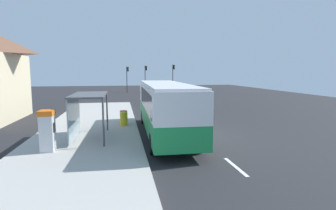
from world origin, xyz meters
The scene contains 20 objects.
ground_plane centered at (0.00, 14.00, -0.02)m, with size 56.00×92.00×0.04m, color #262628.
sidewalk_platform centered at (-6.40, 2.00, 0.09)m, with size 6.20×30.00×0.18m, color #ADAAA3.
lane_stripe_seg_0 centered at (0.25, -6.00, 0.01)m, with size 0.16×2.20×0.01m, color silver.
lane_stripe_seg_1 centered at (0.25, -1.00, 0.01)m, with size 0.16×2.20×0.01m, color silver.
lane_stripe_seg_2 centered at (0.25, 4.00, 0.01)m, with size 0.16×2.20×0.01m, color silver.
lane_stripe_seg_3 centered at (0.25, 9.00, 0.01)m, with size 0.16×2.20×0.01m, color silver.
lane_stripe_seg_4 centered at (0.25, 14.00, 0.01)m, with size 0.16×2.20×0.01m, color silver.
lane_stripe_seg_5 centered at (0.25, 19.00, 0.01)m, with size 0.16×2.20×0.01m, color silver.
lane_stripe_seg_6 centered at (0.25, 24.00, 0.01)m, with size 0.16×2.20×0.01m, color silver.
lane_stripe_seg_7 centered at (0.25, 29.00, 0.01)m, with size 0.16×2.20×0.01m, color silver.
bus centered at (-1.71, 0.01, 1.84)m, with size 2.76×11.06×3.21m.
white_van centered at (2.20, 23.62, 1.34)m, with size 2.23×5.28×2.30m.
sedan_near centered at (2.30, 38.68, 0.79)m, with size 1.85×4.41×1.52m.
ticket_machine centered at (-7.80, -2.89, 1.17)m, with size 0.66×0.76×1.94m.
recycling_bin_yellow centered at (-4.20, 2.55, 0.66)m, with size 0.52×0.52×0.95m, color yellow.
recycling_bin_red centered at (-4.20, 3.25, 0.66)m, with size 0.52×0.52×0.95m, color red.
traffic_light_near_side centered at (5.50, 34.05, 3.46)m, with size 0.49×0.28×5.23m.
traffic_light_far_side centered at (-3.10, 34.85, 3.24)m, with size 0.49×0.28×4.86m.
traffic_light_median centered at (0.40, 35.65, 3.37)m, with size 0.49×0.28×5.07m.
bus_shelter centered at (-6.41, -0.66, 2.10)m, with size 1.80×4.00×2.50m.
Camera 1 is at (-4.36, -16.02, 3.92)m, focal length 28.64 mm.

